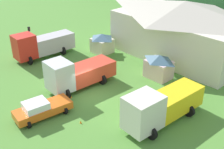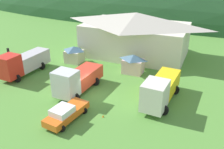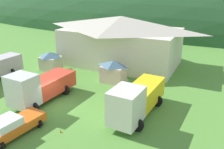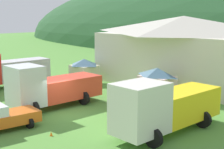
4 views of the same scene
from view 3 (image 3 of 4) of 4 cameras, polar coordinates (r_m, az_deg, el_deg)
The scene contains 10 objects.
ground_plane at distance 23.78m, azimuth -12.94°, elevation -7.51°, with size 200.00×200.00×0.00m, color #518C38.
forested_hill_backdrop at distance 79.29m, azimuth 15.56°, elevation 11.93°, with size 173.98×60.00×37.49m, color #234C28.
depot_building at distance 34.94m, azimuth 2.21°, elevation 8.41°, with size 17.53×10.56×7.01m.
play_shed_cream at distance 33.63m, azimuth -14.61°, elevation 3.22°, with size 2.64×2.43×2.56m.
play_shed_pink at distance 28.39m, azimuth 0.30°, elevation 0.86°, with size 2.98×2.25×2.72m.
tow_truck_silver at distance 24.47m, azimuth -17.13°, elevation -2.77°, with size 3.58×7.50×3.51m.
flatbed_truck_yellow at distance 20.84m, azimuth 5.89°, elevation -5.89°, with size 3.41×8.22×3.43m.
service_pickup_orange at distance 20.25m, azimuth -23.00°, elevation -11.38°, with size 2.73×5.25×1.66m.
traffic_cone_near_pickup at distance 19.90m, azimuth -12.31°, elevation -13.49°, with size 0.36×0.36×0.55m, color orange.
traffic_cone_mid_row at distance 23.30m, azimuth -17.30°, elevation -8.58°, with size 0.36×0.36×0.58m, color orange.
Camera 3 is at (13.48, -16.20, 11.01)m, focal length 37.84 mm.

